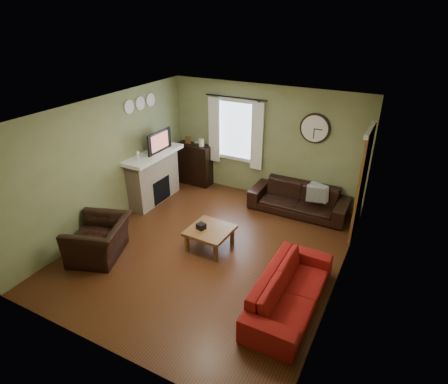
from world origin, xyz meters
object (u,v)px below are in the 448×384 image
at_px(sofa_brown, 299,199).
at_px(sofa_red, 290,290).
at_px(bookshelf, 195,164).
at_px(armchair, 99,239).
at_px(coffee_table, 210,238).

distance_m(sofa_brown, sofa_red, 2.97).
relative_size(bookshelf, armchair, 0.97).
xyz_separation_m(armchair, coffee_table, (1.64, 1.13, -0.14)).
bearing_deg(sofa_brown, armchair, -129.72).
bearing_deg(bookshelf, sofa_red, -41.04).
bearing_deg(bookshelf, armchair, -88.09).
height_order(sofa_red, armchair, armchair).
distance_m(sofa_brown, coffee_table, 2.34).
distance_m(sofa_brown, armchair, 4.19).
bearing_deg(sofa_red, bookshelf, 48.96).
height_order(sofa_brown, sofa_red, sofa_brown).
relative_size(bookshelf, coffee_table, 1.35).
distance_m(sofa_red, armchair, 3.47).
bearing_deg(armchair, bookshelf, 161.64).
relative_size(bookshelf, sofa_red, 0.50).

